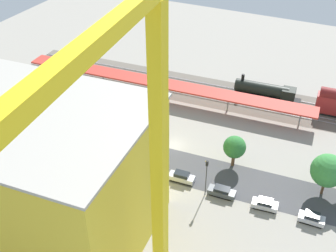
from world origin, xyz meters
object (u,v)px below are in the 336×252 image
object	(u,v)px
street_tree_0	(328,171)
parked_car_4	(145,167)
locomotive	(268,92)
platform_canopy_near	(163,83)
parked_car_6	(80,147)
tower_crane	(151,166)
parked_car_0	(312,218)
parked_car_3	(182,177)
street_tree_1	(44,91)
construction_building	(29,173)
parked_car_1	(265,204)
parked_car_2	(222,192)
box_truck_1	(95,154)
traffic_light	(206,173)
street_tree_5	(94,105)
parked_car_5	(110,158)
box_truck_0	(86,149)
street_tree_4	(235,147)
street_tree_3	(95,106)

from	to	relation	value
street_tree_0	parked_car_4	bearing A→B (deg)	14.35
locomotive	platform_canopy_near	bearing A→B (deg)	23.73
parked_car_6	tower_crane	size ratio (longest dim) A/B	0.11
parked_car_0	parked_car_3	world-z (taller)	parked_car_3
platform_canopy_near	street_tree_1	xyz separation A→B (m)	(20.50, 15.97, 1.38)
construction_building	parked_car_6	bearing A→B (deg)	-78.32
parked_car_1	parked_car_2	distance (m)	7.30
box_truck_1	traffic_light	distance (m)	21.89
parked_car_4	street_tree_5	xyz separation A→B (m)	(16.35, -8.68, 3.96)
parked_car_2	tower_crane	size ratio (longest dim) A/B	0.11
construction_building	street_tree_5	size ratio (longest dim) A/B	4.70
box_truck_1	parked_car_3	bearing A→B (deg)	-173.36
locomotive	parked_car_5	xyz separation A→B (m)	(20.87, 34.40, -1.11)
parked_car_6	street_tree_1	bearing A→B (deg)	-30.00
box_truck_0	street_tree_0	size ratio (longest dim) A/B	1.17
parked_car_0	parked_car_6	bearing A→B (deg)	0.20
box_truck_0	street_tree_1	bearing A→B (deg)	-29.60
parked_car_2	box_truck_0	bearing A→B (deg)	2.08
parked_car_4	street_tree_0	xyz separation A→B (m)	(-29.81, -7.62, 4.25)
street_tree_0	locomotive	bearing A→B (deg)	-58.67
locomotive	box_truck_0	bearing A→B (deg)	54.01
box_truck_1	street_tree_5	distance (m)	12.61
construction_building	street_tree_4	distance (m)	35.40
box_truck_0	parked_car_6	bearing A→B (deg)	-26.92
street_tree_3	parked_car_5	bearing A→B (deg)	135.50
parked_car_5	box_truck_1	size ratio (longest dim) A/B	0.41
parked_car_6	box_truck_0	xyz separation A→B (m)	(-2.21, 1.12, 0.98)
platform_canopy_near	street_tree_4	world-z (taller)	street_tree_4
parked_car_0	street_tree_0	bearing A→B (deg)	-94.20
parked_car_2	street_tree_3	xyz separation A→B (m)	(29.65, -7.59, 4.87)
platform_canopy_near	locomotive	bearing A→B (deg)	-156.27
parked_car_1	construction_building	size ratio (longest dim) A/B	0.13
parked_car_0	parked_car_4	bearing A→B (deg)	0.45
parked_car_6	box_truck_1	world-z (taller)	box_truck_1
platform_canopy_near	street_tree_1	bearing A→B (deg)	37.92
parked_car_5	parked_car_6	xyz separation A→B (m)	(6.93, -0.29, 0.01)
parked_car_3	traffic_light	xyz separation A→B (m)	(-4.97, 1.48, 3.99)
parked_car_6	parked_car_1	bearing A→B (deg)	-179.90
box_truck_1	street_tree_4	size ratio (longest dim) A/B	1.59
parked_car_4	tower_crane	size ratio (longest dim) A/B	0.10
parked_car_3	tower_crane	size ratio (longest dim) A/B	0.11
parked_car_0	street_tree_0	xyz separation A→B (m)	(-0.54, -7.39, 4.27)
parked_car_5	locomotive	bearing A→B (deg)	-121.25
locomotive	parked_car_5	bearing A→B (deg)	58.75
parked_car_2	parked_car_6	world-z (taller)	parked_car_6
street_tree_4	tower_crane	bearing A→B (deg)	90.26
tower_crane	street_tree_1	xyz separation A→B (m)	(42.81, -32.43, -19.41)
street_tree_1	traffic_light	bearing A→B (deg)	166.69
parked_car_5	street_tree_4	size ratio (longest dim) A/B	0.65
parked_car_6	construction_building	world-z (taller)	construction_building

